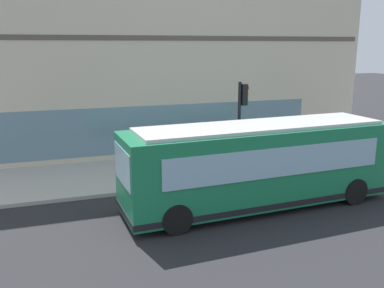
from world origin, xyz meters
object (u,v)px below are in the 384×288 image
fire_hydrant (231,151)px  city_bus_nearside (259,165)px  pedestrian_by_light_pole (175,158)px  traffic_light_near_corner (242,111)px

fire_hydrant → city_bus_nearside: bearing=165.6°
fire_hydrant → pedestrian_by_light_pole: pedestrian_by_light_pole is taller
city_bus_nearside → traffic_light_near_corner: traffic_light_near_corner is taller
city_bus_nearside → traffic_light_near_corner: bearing=-13.4°
city_bus_nearside → fire_hydrant: size_ratio=13.73×
fire_hydrant → pedestrian_by_light_pole: size_ratio=0.44×
city_bus_nearside → pedestrian_by_light_pole: size_ratio=6.10×
traffic_light_near_corner → fire_hydrant: bearing=-15.5°
city_bus_nearside → fire_hydrant: city_bus_nearside is taller
city_bus_nearside → pedestrian_by_light_pole: city_bus_nearside is taller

